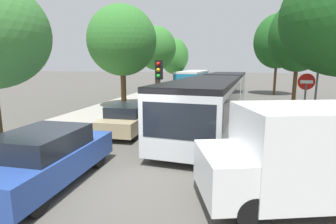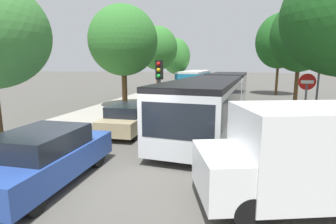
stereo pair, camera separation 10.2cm
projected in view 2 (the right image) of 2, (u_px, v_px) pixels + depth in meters
ground_plane at (122, 183)px, 7.17m from camera, size 200.00×200.00×0.00m
kerb_strip_left at (124, 104)px, 21.14m from camera, size 3.20×36.46×0.14m
articulated_bus at (218, 94)px, 15.59m from camera, size 3.98×17.20×2.53m
city_bus_rear at (195, 79)px, 32.60m from camera, size 2.74×11.22×2.40m
queued_car_blue at (44, 157)px, 7.03m from camera, size 1.91×4.37×1.51m
queued_car_tan at (129, 119)px, 12.36m from camera, size 1.72×3.93×1.36m
queued_car_graphite at (165, 102)px, 17.67m from camera, size 1.71×3.91×1.35m
white_van at (318, 153)px, 5.89m from camera, size 5.36×3.42×2.31m
traffic_light at (159, 80)px, 12.41m from camera, size 0.32×0.36×3.40m
no_entry_sign at (306, 96)px, 11.30m from camera, size 0.70×0.08×2.82m
direction_sign_post at (319, 77)px, 13.22m from camera, size 0.11×1.40×3.60m
tree_left_mid at (123, 41)px, 18.25m from camera, size 4.80×4.80×7.26m
tree_left_far at (157, 49)px, 26.59m from camera, size 3.99×3.99×7.00m
tree_left_distant at (176, 56)px, 35.59m from camera, size 3.85×3.85×6.68m
tree_right_mid at (300, 38)px, 18.58m from camera, size 4.11×4.11×7.74m
tree_right_far at (280, 41)px, 26.77m from camera, size 4.78×4.78×8.31m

